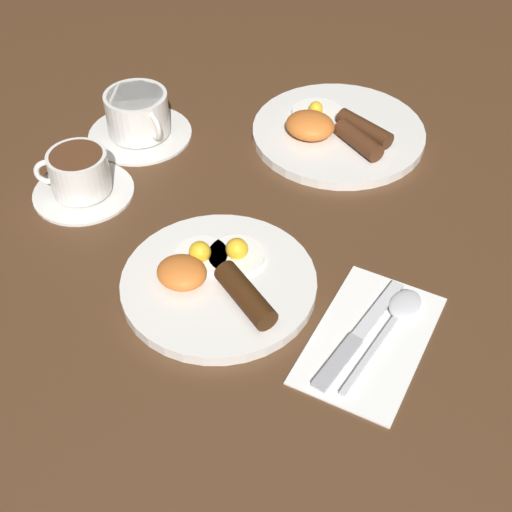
% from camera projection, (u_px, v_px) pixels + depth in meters
% --- Properties ---
extents(ground_plane, '(3.00, 3.00, 0.00)m').
position_uv_depth(ground_plane, '(219.00, 287.00, 0.89)').
color(ground_plane, '#4C301C').
extents(breakfast_plate_near, '(0.24, 0.24, 0.04)m').
position_uv_depth(breakfast_plate_near, '(218.00, 281.00, 0.88)').
color(breakfast_plate_near, silver).
rests_on(breakfast_plate_near, ground_plane).
extents(breakfast_plate_far, '(0.27, 0.27, 0.05)m').
position_uv_depth(breakfast_plate_far, '(335.00, 131.00, 1.11)').
color(breakfast_plate_far, silver).
rests_on(breakfast_plate_far, ground_plane).
extents(teacup_near, '(0.14, 0.14, 0.07)m').
position_uv_depth(teacup_near, '(80.00, 177.00, 1.00)').
color(teacup_near, silver).
rests_on(teacup_near, ground_plane).
extents(teacup_far, '(0.16, 0.16, 0.07)m').
position_uv_depth(teacup_far, '(138.00, 118.00, 1.10)').
color(teacup_far, silver).
rests_on(teacup_far, ground_plane).
extents(napkin, '(0.13, 0.21, 0.01)m').
position_uv_depth(napkin, '(370.00, 339.00, 0.83)').
color(napkin, white).
rests_on(napkin, ground_plane).
extents(knife, '(0.04, 0.19, 0.01)m').
position_uv_depth(knife, '(356.00, 338.00, 0.82)').
color(knife, silver).
rests_on(knife, napkin).
extents(spoon, '(0.04, 0.18, 0.01)m').
position_uv_depth(spoon, '(398.00, 314.00, 0.85)').
color(spoon, silver).
rests_on(spoon, napkin).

